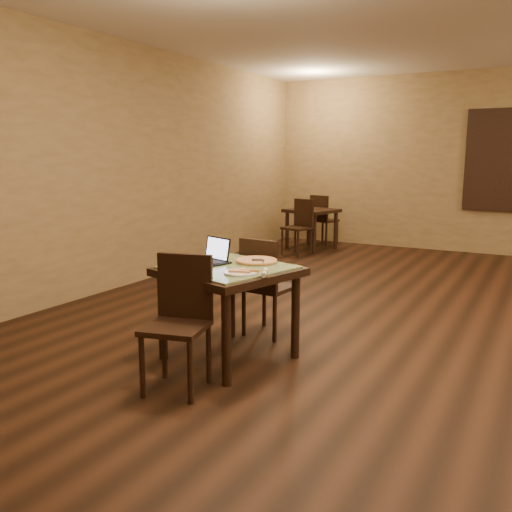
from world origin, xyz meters
The scene contains 16 objects.
ground centered at (0.00, 0.00, 0.00)m, with size 10.00×10.00×0.00m, color black.
wall_back centered at (0.00, 5.00, 1.50)m, with size 8.00×0.02×3.00m, color #97784D.
wall_left centered at (-4.00, 0.00, 1.50)m, with size 0.02×10.00×3.00m, color #97784D.
tiled_table centered at (-1.52, -1.13, 0.66)m, with size 1.13×1.13×0.76m.
chair_main_near centered at (-1.54, -1.75, 0.53)m, with size 0.49×0.49×0.94m.
chair_main_far centered at (-1.52, -0.51, 0.51)m, with size 0.43×0.43×0.91m.
laptop centered at (-1.72, -1.04, 0.82)m, with size 0.34×0.31×0.20m.
plate centered at (-1.30, -1.31, 0.77)m, with size 0.25×0.25×0.01m, color white.
pizza_slice centered at (-1.30, -1.31, 0.79)m, with size 0.19×0.19×0.02m, color beige, non-canonical shape.
pizza_pan centered at (-1.40, -0.89, 0.77)m, with size 0.34×0.34×0.01m, color silver.
pizza_whole centered at (-1.40, -0.89, 0.78)m, with size 0.34×0.34×0.02m.
spatula centered at (-1.38, -0.91, 0.79)m, with size 0.09×0.22×0.01m, color silver.
napkin_roll centered at (-1.12, -1.27, 0.78)m, with size 0.11×0.18×0.04m.
other_table_b centered at (-3.00, 4.00, 0.59)m, with size 0.92×0.92×0.71m.
other_table_b_chair_near centered at (-2.98, 3.47, 0.52)m, with size 0.48×0.48×0.91m.
other_table_b_chair_far centered at (-3.02, 4.53, 0.52)m, with size 0.48×0.48×0.91m.
Camera 1 is at (0.71, -4.70, 1.63)m, focal length 38.00 mm.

